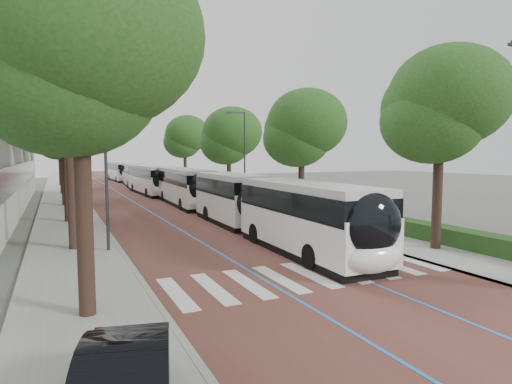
# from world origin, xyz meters

# --- Properties ---
(ground) EXTENTS (160.00, 160.00, 0.00)m
(ground) POSITION_xyz_m (0.00, 0.00, 0.00)
(ground) COLOR #51544C
(ground) RESTS_ON ground
(road) EXTENTS (11.00, 140.00, 0.02)m
(road) POSITION_xyz_m (0.00, 40.00, 0.01)
(road) COLOR #552F26
(road) RESTS_ON ground
(sidewalk_left) EXTENTS (4.00, 140.00, 0.12)m
(sidewalk_left) POSITION_xyz_m (-7.50, 40.00, 0.06)
(sidewalk_left) COLOR gray
(sidewalk_left) RESTS_ON ground
(sidewalk_right) EXTENTS (4.00, 140.00, 0.12)m
(sidewalk_right) POSITION_xyz_m (7.50, 40.00, 0.06)
(sidewalk_right) COLOR gray
(sidewalk_right) RESTS_ON ground
(kerb_left) EXTENTS (0.20, 140.00, 0.14)m
(kerb_left) POSITION_xyz_m (-5.60, 40.00, 0.06)
(kerb_left) COLOR gray
(kerb_left) RESTS_ON ground
(kerb_right) EXTENTS (0.20, 140.00, 0.14)m
(kerb_right) POSITION_xyz_m (5.60, 40.00, 0.06)
(kerb_right) COLOR gray
(kerb_right) RESTS_ON ground
(zebra_crossing) EXTENTS (10.55, 3.60, 0.01)m
(zebra_crossing) POSITION_xyz_m (0.20, 1.00, 0.03)
(zebra_crossing) COLOR silver
(zebra_crossing) RESTS_ON ground
(lane_line_left) EXTENTS (0.12, 126.00, 0.01)m
(lane_line_left) POSITION_xyz_m (-1.60, 40.00, 0.02)
(lane_line_left) COLOR blue
(lane_line_left) RESTS_ON road
(lane_line_right) EXTENTS (0.12, 126.00, 0.01)m
(lane_line_right) POSITION_xyz_m (1.60, 40.00, 0.02)
(lane_line_right) COLOR blue
(lane_line_right) RESTS_ON road
(hedge) EXTENTS (1.20, 14.00, 0.80)m
(hedge) POSITION_xyz_m (9.10, 0.00, 0.52)
(hedge) COLOR #1A3F16
(hedge) RESTS_ON sidewalk_right
(streetlight_far) EXTENTS (1.82, 0.20, 8.00)m
(streetlight_far) POSITION_xyz_m (6.62, 22.00, 4.82)
(streetlight_far) COLOR #2E2E31
(streetlight_far) RESTS_ON sidewalk_right
(lamp_post_left) EXTENTS (0.14, 0.14, 8.00)m
(lamp_post_left) POSITION_xyz_m (-6.10, 8.00, 4.12)
(lamp_post_left) COLOR #2E2E31
(lamp_post_left) RESTS_ON sidewalk_left
(trees_left) EXTENTS (6.16, 60.64, 10.06)m
(trees_left) POSITION_xyz_m (-7.50, 23.81, 6.93)
(trees_left) COLOR black
(trees_left) RESTS_ON ground
(trees_right) EXTENTS (5.98, 47.65, 9.12)m
(trees_right) POSITION_xyz_m (7.70, 23.58, 6.28)
(trees_right) COLOR black
(trees_right) RESTS_ON ground
(lead_bus) EXTENTS (2.95, 18.45, 3.20)m
(lead_bus) POSITION_xyz_m (1.97, 7.78, 1.63)
(lead_bus) COLOR black
(lead_bus) RESTS_ON ground
(bus_queued_0) EXTENTS (2.95, 12.48, 3.20)m
(bus_queued_0) POSITION_xyz_m (2.12, 24.14, 1.62)
(bus_queued_0) COLOR white
(bus_queued_0) RESTS_ON ground
(bus_queued_1) EXTENTS (2.89, 12.47, 3.20)m
(bus_queued_1) POSITION_xyz_m (1.49, 36.01, 1.62)
(bus_queued_1) COLOR white
(bus_queued_1) RESTS_ON ground
(bus_queued_2) EXTENTS (3.32, 12.53, 3.20)m
(bus_queued_2) POSITION_xyz_m (1.96, 49.82, 1.62)
(bus_queued_2) COLOR white
(bus_queued_2) RESTS_ON ground
(bus_queued_3) EXTENTS (2.96, 12.48, 3.20)m
(bus_queued_3) POSITION_xyz_m (1.76, 62.62, 1.62)
(bus_queued_3) COLOR white
(bus_queued_3) RESTS_ON ground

